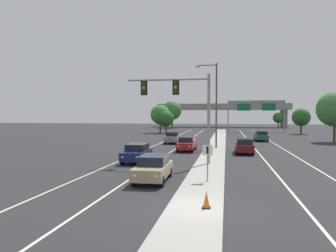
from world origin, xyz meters
name	(u,v)px	position (x,y,z in m)	size (l,w,h in m)	color
ground_plane	(195,210)	(0.00, 0.00, 0.00)	(260.00, 260.00, 0.00)	#28282B
median_island	(213,156)	(0.00, 18.00, 0.07)	(2.40, 110.00, 0.15)	#9E9B93
lane_stripe_oncoming_center	(176,148)	(-4.70, 25.00, 0.00)	(0.14, 100.00, 0.01)	silver
lane_stripe_receding_center	(256,150)	(4.70, 25.00, 0.00)	(0.14, 100.00, 0.01)	silver
edge_stripe_left	(150,148)	(-8.00, 25.00, 0.00)	(0.14, 100.00, 0.01)	silver
edge_stripe_right	(286,150)	(8.00, 25.00, 0.00)	(0.14, 100.00, 0.01)	silver
overhead_signal_mast	(183,100)	(-2.22, 12.43, 5.29)	(6.81, 0.44, 7.20)	gray
median_sign_post	(208,157)	(0.21, 5.47, 1.59)	(0.60, 0.10, 2.20)	gray
street_lamp_median	(214,100)	(-0.11, 25.01, 5.79)	(2.58, 0.28, 10.00)	#4C4C51
car_oncoming_tan	(153,168)	(-3.11, 5.64, 0.82)	(1.89, 4.50, 1.58)	tan
car_oncoming_navy	(137,153)	(-6.26, 13.06, 0.82)	(1.87, 4.49, 1.58)	#141E4C
car_oncoming_red	(187,144)	(-3.08, 22.47, 0.82)	(1.88, 4.49, 1.58)	maroon
car_oncoming_grey	(173,138)	(-6.25, 31.65, 0.82)	(1.91, 4.50, 1.58)	slate
car_receding_darkred	(244,146)	(3.16, 21.07, 0.82)	(1.84, 4.48, 1.58)	#5B0F14
car_receding_green	(261,136)	(6.58, 37.92, 0.82)	(1.88, 4.49, 1.58)	#195633
traffic_cone_median_nose	(206,200)	(0.49, -0.08, 0.51)	(0.36, 0.36, 0.74)	black
highway_sign_gantry	(256,106)	(8.20, 65.57, 6.16)	(13.28, 0.42, 7.50)	gray
overpass_bridge	(222,109)	(0.00, 93.43, 5.78)	(42.40, 6.40, 7.65)	gray
tree_far_right_c	(335,109)	(17.00, 37.59, 4.89)	(5.18, 5.18, 7.49)	#4C3823
tree_far_right_a	(301,117)	(16.71, 57.91, 3.53)	(3.74, 3.74, 5.42)	#4C3823
tree_far_left_c	(172,110)	(-14.73, 81.68, 5.40)	(5.71, 5.71, 8.26)	#4C3823
tree_far_left_b	(160,115)	(-13.23, 56.87, 4.09)	(4.34, 4.34, 6.27)	#4C3823
tree_far_right_b	(278,118)	(17.13, 91.02, 3.06)	(3.25, 3.25, 4.70)	#4C3823
tree_far_left_a	(166,119)	(-11.61, 55.28, 3.22)	(3.41, 3.41, 4.94)	#4C3823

